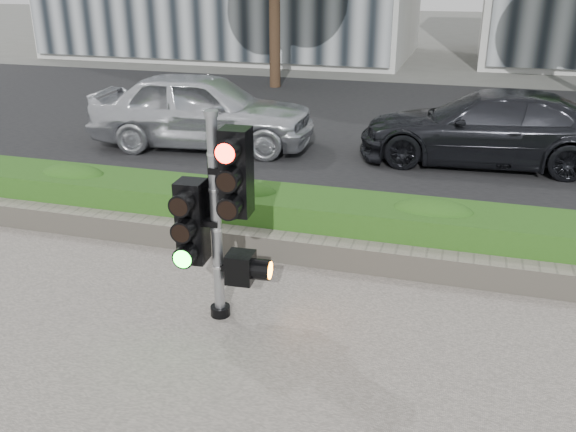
{
  "coord_description": "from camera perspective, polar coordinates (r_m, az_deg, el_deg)",
  "views": [
    {
      "loc": [
        1.79,
        -5.18,
        3.62
      ],
      "look_at": [
        0.08,
        0.6,
        1.2
      ],
      "focal_mm": 38.0,
      "sensor_mm": 36.0,
      "label": 1
    }
  ],
  "objects": [
    {
      "name": "curb",
      "position": [
        9.23,
        4.05,
        -0.86
      ],
      "size": [
        60.0,
        0.25,
        0.12
      ],
      "primitive_type": "cube",
      "color": "gray",
      "rests_on": "ground"
    },
    {
      "name": "traffic_signal",
      "position": [
        6.45,
        -6.43,
        0.77
      ],
      "size": [
        0.81,
        0.61,
        2.32
      ],
      "rotation": [
        0.0,
        0.0,
        0.06
      ],
      "color": "black",
      "rests_on": "sidewalk"
    },
    {
      "name": "ground",
      "position": [
        6.57,
        -2.18,
        -11.6
      ],
      "size": [
        120.0,
        120.0,
        0.0
      ],
      "primitive_type": "plane",
      "color": "#51514C",
      "rests_on": "ground"
    },
    {
      "name": "car_silver",
      "position": [
        13.53,
        -7.97,
        9.83
      ],
      "size": [
        5.01,
        2.47,
        1.65
      ],
      "primitive_type": "imported",
      "rotation": [
        0.0,
        0.0,
        1.68
      ],
      "color": "silver",
      "rests_on": "road"
    },
    {
      "name": "hedge",
      "position": [
        8.57,
        3.21,
        -0.44
      ],
      "size": [
        12.0,
        1.0,
        0.68
      ],
      "primitive_type": "cube",
      "color": "#438C2B",
      "rests_on": "sidewalk"
    },
    {
      "name": "road",
      "position": [
        15.7,
        9.64,
        8.29
      ],
      "size": [
        60.0,
        13.0,
        0.02
      ],
      "primitive_type": "cube",
      "color": "black",
      "rests_on": "ground"
    },
    {
      "name": "stone_wall",
      "position": [
        8.06,
        2.11,
        -3.24
      ],
      "size": [
        12.0,
        0.32,
        0.34
      ],
      "primitive_type": "cube",
      "color": "gray",
      "rests_on": "sidewalk"
    },
    {
      "name": "car_dark",
      "position": [
        12.85,
        18.12,
        7.86
      ],
      "size": [
        5.05,
        2.22,
        1.44
      ],
      "primitive_type": "imported",
      "rotation": [
        0.0,
        0.0,
        -1.53
      ],
      "color": "black",
      "rests_on": "road"
    }
  ]
}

